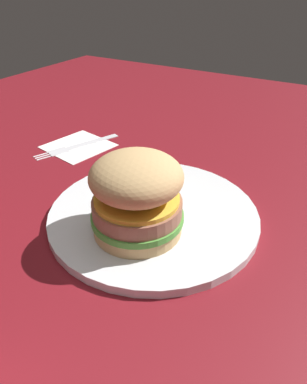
# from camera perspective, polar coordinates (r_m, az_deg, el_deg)

# --- Properties ---
(ground_plane) EXTENTS (1.60, 1.60, 0.00)m
(ground_plane) POSITION_cam_1_polar(r_m,az_deg,el_deg) (0.47, 2.15, -5.86)
(ground_plane) COLOR maroon
(plate) EXTENTS (0.28, 0.28, 0.01)m
(plate) POSITION_cam_1_polar(r_m,az_deg,el_deg) (0.48, 0.00, -3.62)
(plate) COLOR silver
(plate) RESTS_ON ground_plane
(sandwich) EXTENTS (0.11, 0.11, 0.10)m
(sandwich) POSITION_cam_1_polar(r_m,az_deg,el_deg) (0.41, -2.73, -0.47)
(sandwich) COLOR tan
(sandwich) RESTS_ON plate
(fries_pile) EXTENTS (0.10, 0.09, 0.01)m
(fries_pile) POSITION_cam_1_polar(r_m,az_deg,el_deg) (0.52, 0.52, 0.81)
(fries_pile) COLOR gold
(fries_pile) RESTS_ON plate
(napkin) EXTENTS (0.13, 0.13, 0.00)m
(napkin) POSITION_cam_1_polar(r_m,az_deg,el_deg) (0.70, -12.08, 7.32)
(napkin) COLOR white
(napkin) RESTS_ON ground_plane
(fork) EXTENTS (0.08, 0.17, 0.00)m
(fork) POSITION_cam_1_polar(r_m,az_deg,el_deg) (0.70, -12.22, 7.47)
(fork) COLOR silver
(fork) RESTS_ON napkin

